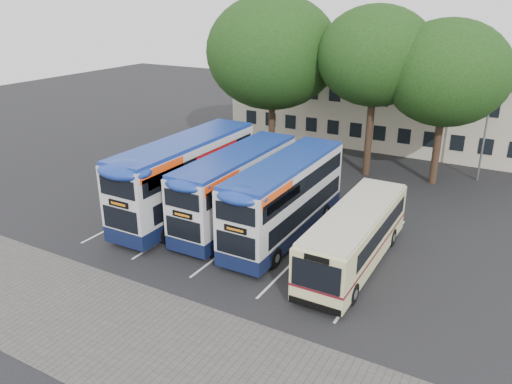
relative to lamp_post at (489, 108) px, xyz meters
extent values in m
plane|color=black|center=(-6.00, -19.97, -5.08)|extent=(120.00, 120.00, 0.00)
cube|color=#595654|center=(-8.00, -24.97, -5.08)|extent=(40.00, 6.00, 0.01)
cube|color=silver|center=(-16.75, -14.97, -5.08)|extent=(0.12, 11.00, 0.01)
cube|color=silver|center=(-13.25, -14.97, -5.08)|extent=(0.12, 11.00, 0.01)
cube|color=silver|center=(-9.75, -14.97, -5.08)|extent=(0.12, 11.00, 0.01)
cube|color=silver|center=(-6.25, -14.97, -5.08)|extent=(0.12, 11.00, 0.01)
cube|color=silver|center=(-2.75, -14.97, -5.08)|extent=(0.12, 11.00, 0.01)
cube|color=beige|center=(-6.00, 7.03, -2.08)|extent=(32.00, 8.00, 6.00)
cube|color=#4C4C4F|center=(-6.00, 7.03, 0.97)|extent=(32.40, 8.40, 0.30)
cube|color=black|center=(-6.00, 3.01, -3.38)|extent=(30.00, 0.06, 1.20)
cube|color=black|center=(-6.00, 3.01, -0.58)|extent=(30.00, 0.06, 1.20)
cylinder|color=gray|center=(0.00, 0.03, -0.58)|extent=(0.14, 0.14, 9.00)
cube|color=gray|center=(0.00, 0.03, 3.92)|extent=(0.12, 0.80, 0.12)
cube|color=gray|center=(0.00, -0.37, 3.87)|extent=(0.25, 0.50, 0.12)
cylinder|color=black|center=(-14.96, -2.56, -2.07)|extent=(0.50, 0.50, 6.02)
ellipsoid|color=black|center=(-14.96, -2.56, 3.10)|extent=(9.83, 9.83, 8.35)
cylinder|color=black|center=(-7.23, -2.53, -2.02)|extent=(0.50, 0.50, 6.12)
ellipsoid|color=black|center=(-7.23, -2.53, 3.24)|extent=(7.83, 7.83, 6.66)
cylinder|color=black|center=(-2.65, -2.05, -2.34)|extent=(0.50, 0.50, 5.49)
ellipsoid|color=black|center=(-2.65, -2.05, 2.38)|extent=(8.00, 8.00, 6.80)
cube|color=#10193B|center=(-14.13, -14.66, -4.36)|extent=(2.58, 10.85, 0.83)
cube|color=silver|center=(-14.13, -14.66, -2.34)|extent=(2.58, 10.85, 3.20)
cube|color=navy|center=(-14.13, -14.66, -0.69)|extent=(2.53, 10.64, 0.31)
cube|color=black|center=(-14.13, -14.35, -3.22)|extent=(2.62, 9.61, 1.03)
cube|color=black|center=(-14.13, -14.66, -1.62)|extent=(2.62, 10.23, 0.93)
cube|color=#FF4F15|center=(-12.83, -18.23, -1.05)|extent=(0.02, 3.31, 0.57)
cube|color=black|center=(-14.13, -20.12, -2.45)|extent=(1.24, 0.06, 0.31)
cylinder|color=black|center=(-15.30, -11.51, -4.57)|extent=(0.31, 1.03, 1.03)
cylinder|color=black|center=(-12.96, -11.51, -4.57)|extent=(0.31, 1.03, 1.03)
cylinder|color=black|center=(-15.30, -18.23, -4.57)|extent=(0.31, 1.03, 1.03)
cylinder|color=black|center=(-12.96, -18.23, -4.57)|extent=(0.31, 1.03, 1.03)
cube|color=red|center=(-12.82, -13.37, -1.62)|extent=(0.02, 4.14, 0.88)
cube|color=#10193B|center=(-10.97, -14.26, -4.43)|extent=(2.35, 9.87, 0.75)
cube|color=silver|center=(-10.97, -14.26, -2.59)|extent=(2.35, 9.87, 2.92)
cube|color=navy|center=(-10.97, -14.26, -1.09)|extent=(2.30, 9.68, 0.28)
cube|color=black|center=(-10.97, -13.98, -3.39)|extent=(2.39, 8.75, 0.94)
cube|color=black|center=(-10.97, -14.26, -1.93)|extent=(2.39, 9.31, 0.85)
cube|color=#FF4F15|center=(-9.78, -17.51, -1.42)|extent=(0.02, 3.01, 0.52)
cube|color=black|center=(-10.97, -19.23, -2.69)|extent=(1.13, 0.06, 0.28)
cylinder|color=black|center=(-12.03, -11.40, -4.61)|extent=(0.28, 0.94, 0.94)
cylinder|color=black|center=(-9.90, -11.40, -4.61)|extent=(0.28, 0.94, 0.94)
cylinder|color=black|center=(-12.03, -17.51, -4.61)|extent=(0.28, 0.94, 0.94)
cylinder|color=black|center=(-9.90, -17.51, -4.61)|extent=(0.28, 0.94, 0.94)
cube|color=#10193B|center=(-7.92, -14.38, -4.42)|extent=(2.38, 10.00, 0.76)
cube|color=silver|center=(-7.92, -14.38, -2.56)|extent=(2.38, 10.00, 2.95)
cube|color=navy|center=(-7.92, -14.38, -1.04)|extent=(2.33, 9.80, 0.29)
cube|color=black|center=(-7.92, -14.10, -3.37)|extent=(2.42, 8.85, 0.95)
cube|color=black|center=(-7.92, -14.38, -1.90)|extent=(2.42, 9.42, 0.86)
cube|color=#FF4F15|center=(-6.72, -17.67, -1.37)|extent=(0.02, 3.05, 0.52)
cube|color=black|center=(-7.92, -19.41, -2.66)|extent=(1.14, 0.06, 0.29)
cylinder|color=black|center=(-9.00, -11.48, -4.61)|extent=(0.29, 0.95, 0.95)
cylinder|color=black|center=(-6.85, -11.48, -4.61)|extent=(0.29, 0.95, 0.95)
cylinder|color=black|center=(-9.00, -17.67, -4.61)|extent=(0.29, 0.95, 0.95)
cylinder|color=black|center=(-6.85, -17.67, -4.61)|extent=(0.29, 0.95, 0.95)
cube|color=beige|center=(-3.67, -15.61, -3.61)|extent=(2.35, 9.39, 2.39)
cube|color=beige|center=(-3.67, -15.61, -2.36)|extent=(2.25, 9.01, 0.19)
cube|color=black|center=(-3.67, -15.14, -3.21)|extent=(2.39, 7.51, 0.84)
cube|color=maroon|center=(-3.67, -15.61, -4.00)|extent=(2.38, 9.41, 0.11)
cube|color=black|center=(-3.67, -20.32, -3.30)|extent=(2.07, 0.06, 1.22)
cylinder|color=black|center=(-4.73, -18.80, -4.62)|extent=(0.28, 0.94, 0.94)
cylinder|color=black|center=(-2.61, -18.80, -4.62)|extent=(0.28, 0.94, 0.94)
cylinder|color=black|center=(-4.73, -12.79, -4.62)|extent=(0.28, 0.94, 0.94)
cylinder|color=black|center=(-2.61, -12.79, -4.62)|extent=(0.28, 0.94, 0.94)
camera|label=1|loc=(2.61, -36.25, 6.86)|focal=35.00mm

